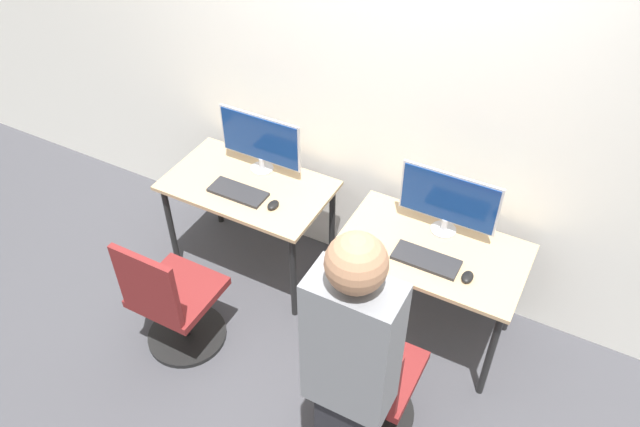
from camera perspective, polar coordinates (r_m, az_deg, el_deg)
ground_plane at (r=3.98m, az=-0.84°, el=-10.33°), size 20.00×20.00×0.00m
wall_back at (r=3.57m, az=4.75°, el=12.39°), size 12.00×0.05×2.80m
desk_left at (r=3.95m, az=-6.55°, el=1.69°), size 1.03×0.61×0.71m
monitor_left at (r=3.88m, az=-5.49°, el=6.65°), size 0.56×0.15×0.40m
keyboard_left at (r=3.83m, az=-7.51°, el=1.95°), size 0.36×0.15×0.02m
mouse_left at (r=3.70m, az=-4.31°, el=0.79°), size 0.06×0.09×0.03m
office_chair_left at (r=3.73m, az=-13.25°, el=-8.12°), size 0.48×0.48×0.88m
desk_right at (r=3.56m, az=10.11°, el=-4.21°), size 1.03×0.61×0.71m
monitor_right at (r=3.48m, az=11.67°, el=1.15°), size 0.56×0.15×0.40m
keyboard_right at (r=3.42m, az=9.68°, el=-4.19°), size 0.36×0.15×0.02m
mouse_right at (r=3.36m, az=13.34°, el=-5.66°), size 0.06×0.09×0.03m
office_chair_right at (r=3.32m, az=4.56°, el=-15.28°), size 0.48×0.48×0.88m
person_right at (r=2.64m, az=2.77°, el=-14.57°), size 0.36×0.22×1.71m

